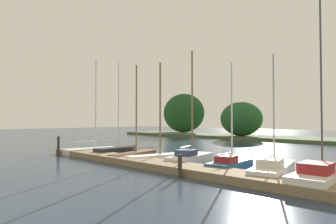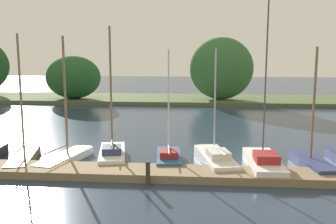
# 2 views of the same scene
# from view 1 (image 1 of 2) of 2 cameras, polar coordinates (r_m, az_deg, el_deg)

# --- Properties ---
(dock_pier) EXTENTS (26.37, 1.80, 0.35)m
(dock_pier) POSITION_cam_1_polar(r_m,az_deg,el_deg) (13.90, 6.49, -11.43)
(dock_pier) COLOR #847051
(dock_pier) RESTS_ON ground
(sailboat_0) EXTENTS (1.49, 4.51, 7.23)m
(sailboat_0) POSITION_cam_1_polar(r_m,az_deg,el_deg) (23.29, -14.28, -7.14)
(sailboat_0) COLOR silver
(sailboat_0) RESTS_ON ground
(sailboat_1) EXTENTS (1.20, 3.50, 6.75)m
(sailboat_1) POSITION_cam_1_polar(r_m,az_deg,el_deg) (21.58, -9.91, -7.43)
(sailboat_1) COLOR #232833
(sailboat_1) RESTS_ON ground
(sailboat_2) EXTENTS (1.92, 4.45, 6.33)m
(sailboat_2) POSITION_cam_1_polar(r_m,az_deg,el_deg) (20.01, -6.45, -7.98)
(sailboat_2) COLOR brown
(sailboat_2) RESTS_ON ground
(sailboat_3) EXTENTS (1.87, 4.31, 6.21)m
(sailboat_3) POSITION_cam_1_polar(r_m,az_deg,el_deg) (18.52, -1.84, -8.47)
(sailboat_3) COLOR white
(sailboat_3) RESTS_ON ground
(sailboat_4) EXTENTS (1.95, 4.08, 6.70)m
(sailboat_4) POSITION_cam_1_polar(r_m,az_deg,el_deg) (17.38, 4.51, -8.76)
(sailboat_4) COLOR white
(sailboat_4) RESTS_ON ground
(sailboat_5) EXTENTS (1.45, 3.50, 5.58)m
(sailboat_5) POSITION_cam_1_polar(r_m,az_deg,el_deg) (15.43, 12.18, -9.85)
(sailboat_5) COLOR #285684
(sailboat_5) RESTS_ON ground
(sailboat_6) EXTENTS (2.13, 4.58, 5.65)m
(sailboat_6) POSITION_cam_1_polar(r_m,az_deg,el_deg) (14.33, 19.94, -10.39)
(sailboat_6) COLOR white
(sailboat_6) RESTS_ON ground
(sailboat_7) EXTENTS (1.50, 4.40, 7.82)m
(sailboat_7) POSITION_cam_1_polar(r_m,az_deg,el_deg) (12.93, 27.80, -11.06)
(sailboat_7) COLOR white
(sailboat_7) RESTS_ON ground
(mooring_piling_0) EXTENTS (0.22, 0.22, 1.36)m
(mooring_piling_0) POSITION_cam_1_polar(r_m,az_deg,el_deg) (22.63, -20.67, -6.21)
(mooring_piling_0) COLOR #3D3323
(mooring_piling_0) RESTS_ON ground
(mooring_piling_1) EXTENTS (0.22, 0.22, 1.01)m
(mooring_piling_1) POSITION_cam_1_polar(r_m,az_deg,el_deg) (13.20, 2.35, -10.49)
(mooring_piling_1) COLOR #3D3323
(mooring_piling_1) RESTS_ON ground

